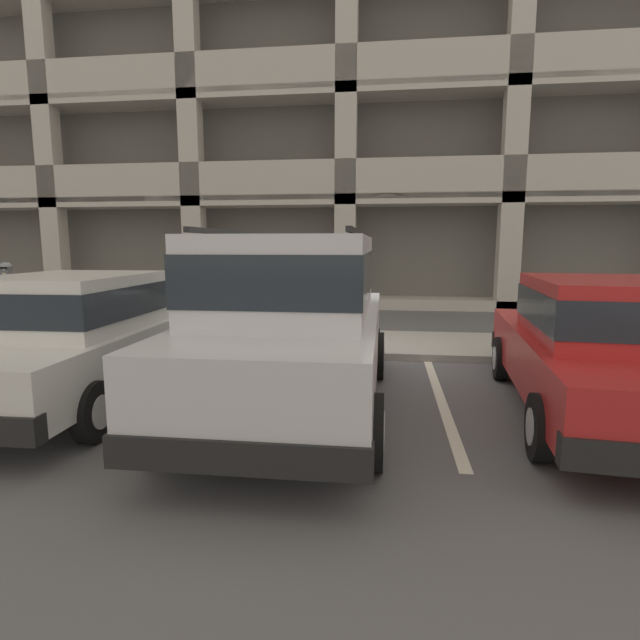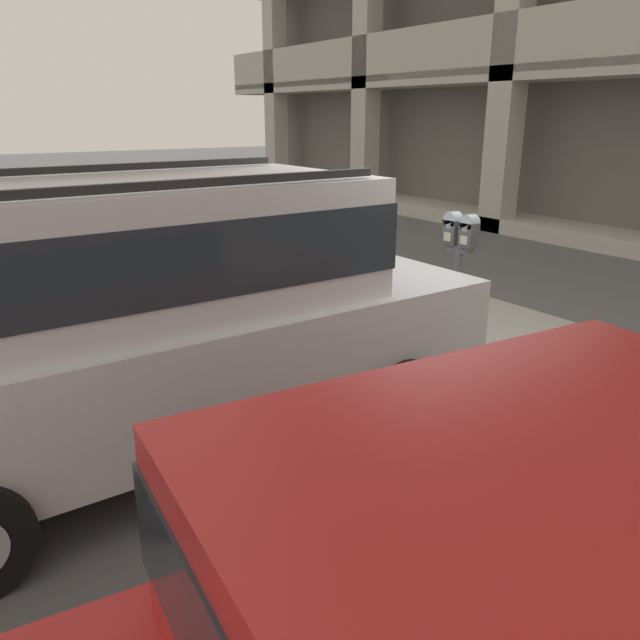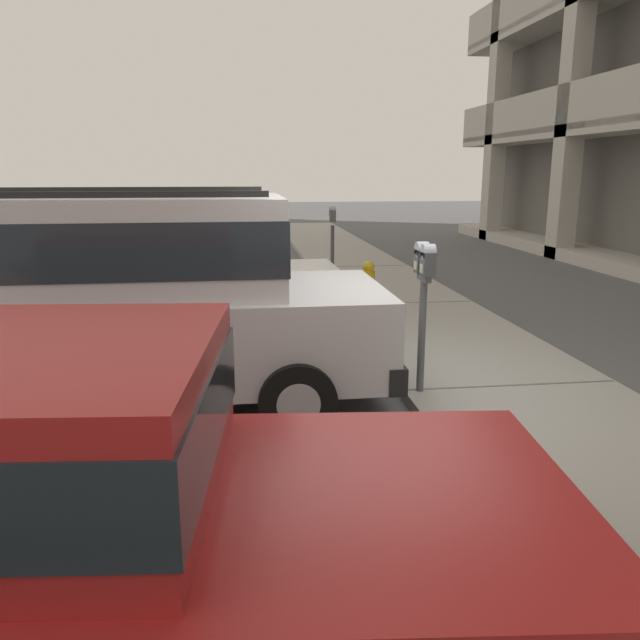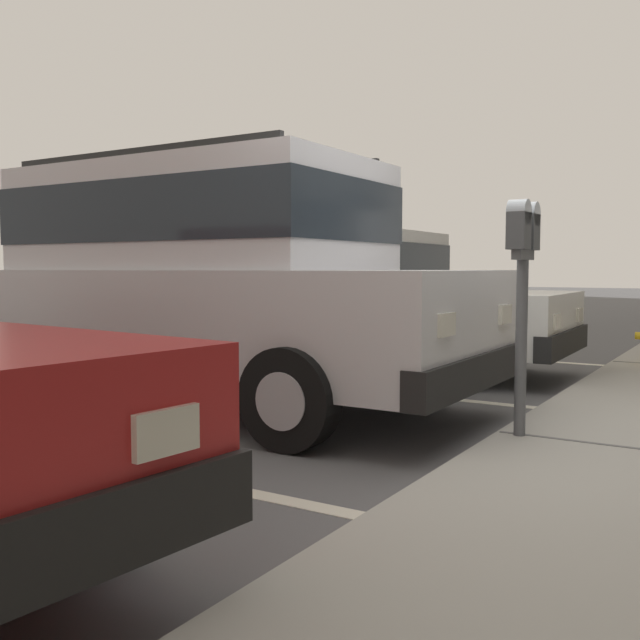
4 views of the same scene
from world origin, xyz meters
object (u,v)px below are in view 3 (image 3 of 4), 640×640
parking_meter_near (424,282)px  parking_meter_far (332,233)px  silver_suv (126,295)px  red_sedan (165,277)px  fire_hydrant (368,284)px  dark_hatchback (20,513)px

parking_meter_near → parking_meter_far: size_ratio=0.99×
silver_suv → red_sedan: silver_suv is taller
parking_meter_near → parking_meter_far: 6.02m
parking_meter_near → fire_hydrant: bearing=175.7°
dark_hatchback → parking_meter_far: (-9.12, 2.64, 0.25)m
silver_suv → dark_hatchback: bearing=1.8°
silver_suv → parking_meter_near: silver_suv is taller
dark_hatchback → parking_meter_far: parking_meter_far is taller
red_sedan → parking_meter_far: 4.20m
parking_meter_near → fire_hydrant: 4.02m
red_sedan → dark_hatchback: (5.92, 0.07, 0.00)m
dark_hatchback → parking_meter_far: 9.50m
fire_hydrant → dark_hatchback: bearing=-22.4°
parking_meter_far → silver_suv: bearing=-25.5°
fire_hydrant → parking_meter_near: bearing=-4.3°
red_sedan → fire_hydrant: (-1.12, 2.98, -0.36)m
red_sedan → fire_hydrant: red_sedan is taller
red_sedan → parking_meter_near: 3.91m
parking_meter_near → silver_suv: bearing=-94.5°
parking_meter_near → parking_meter_far: bearing=179.7°
red_sedan → parking_meter_near: bearing=42.0°
dark_hatchback → parking_meter_near: size_ratio=3.23×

